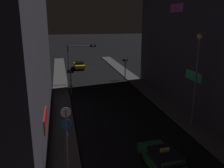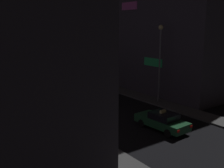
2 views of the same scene
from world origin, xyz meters
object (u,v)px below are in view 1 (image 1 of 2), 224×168
(traffic_light_right_kerb, at_px, (125,64))
(street_lamp_near_block, at_px, (197,66))
(traffic_light_overhead, at_px, (78,56))
(sign_pole_left, at_px, (67,140))
(traffic_light_left_kerb, at_px, (71,77))
(taxi, at_px, (164,161))
(far_car, at_px, (79,65))

(traffic_light_right_kerb, xyz_separation_m, street_lamp_near_block, (1.33, -17.59, 2.97))
(traffic_light_overhead, xyz_separation_m, sign_pole_left, (-2.50, -22.19, -1.24))
(sign_pole_left, xyz_separation_m, street_lamp_near_block, (11.11, 5.82, 2.49))
(traffic_light_left_kerb, bearing_deg, sign_pole_left, -93.52)
(taxi, bearing_deg, traffic_light_overhead, 98.57)
(taxi, distance_m, street_lamp_near_block, 9.07)
(traffic_light_overhead, bearing_deg, traffic_light_right_kerb, 9.59)
(far_car, xyz_separation_m, traffic_light_left_kerb, (-2.41, -16.42, 1.65))
(far_car, height_order, traffic_light_right_kerb, traffic_light_right_kerb)
(sign_pole_left, relative_size, street_lamp_near_block, 0.58)
(traffic_light_left_kerb, distance_m, traffic_light_right_kerb, 10.66)
(traffic_light_right_kerb, bearing_deg, sign_pole_left, -112.66)
(far_car, height_order, sign_pole_left, sign_pole_left)
(traffic_light_overhead, xyz_separation_m, traffic_light_right_kerb, (7.28, 1.23, -1.72))
(traffic_light_overhead, distance_m, traffic_light_right_kerb, 7.58)
(taxi, height_order, traffic_light_overhead, traffic_light_overhead)
(traffic_light_left_kerb, bearing_deg, traffic_light_right_kerb, 35.13)
(sign_pole_left, bearing_deg, far_car, 84.12)
(traffic_light_overhead, height_order, traffic_light_right_kerb, traffic_light_overhead)
(traffic_light_left_kerb, xyz_separation_m, traffic_light_right_kerb, (8.72, 6.13, 0.07))
(traffic_light_overhead, bearing_deg, far_car, 85.18)
(traffic_light_right_kerb, bearing_deg, taxi, -99.65)
(traffic_light_left_kerb, xyz_separation_m, sign_pole_left, (-1.06, -17.29, 0.55))
(far_car, height_order, traffic_light_overhead, traffic_light_overhead)
(taxi, relative_size, street_lamp_near_block, 0.57)
(taxi, relative_size, traffic_light_right_kerb, 1.34)
(taxi, bearing_deg, far_car, 94.01)
(far_car, relative_size, traffic_light_overhead, 0.77)
(far_car, bearing_deg, street_lamp_near_block, -74.67)
(traffic_light_right_kerb, bearing_deg, traffic_light_overhead, -170.41)
(taxi, height_order, far_car, taxi)
(taxi, xyz_separation_m, traffic_light_right_kerb, (3.96, 23.27, 1.71))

